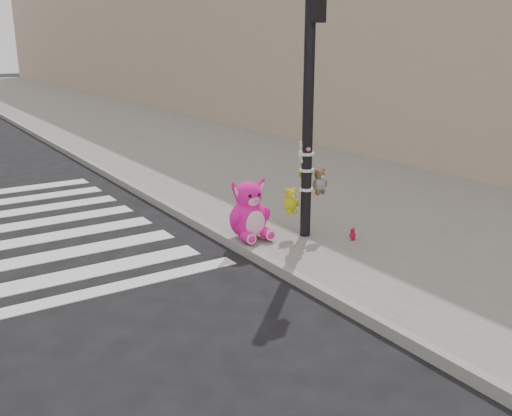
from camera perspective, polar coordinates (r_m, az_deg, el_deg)
ground at (r=6.34m, az=-3.97°, el=-12.56°), size 120.00×120.00×0.00m
sidewalk_near at (r=17.00m, az=-5.75°, el=6.02°), size 7.00×80.00×0.14m
curb_edge at (r=15.75m, az=-16.99°, el=4.59°), size 0.12×80.00×0.15m
signal_pole at (r=8.63m, az=5.13°, el=7.39°), size 0.70×0.50×4.00m
pink_bunny at (r=8.72m, az=-0.69°, el=-0.62°), size 0.66×0.69×0.94m
red_teddy at (r=8.84m, az=9.64°, el=-2.58°), size 0.16×0.14×0.19m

